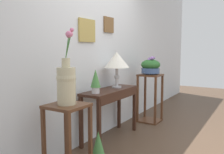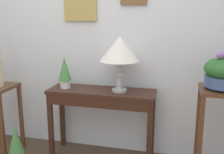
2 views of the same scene
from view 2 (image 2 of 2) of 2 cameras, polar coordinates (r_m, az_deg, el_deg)
The scene contains 6 objects.
back_wall_with_art at distance 2.89m, azimuth -1.88°, elevation 11.33°, with size 9.00×0.13×2.80m.
console_table at distance 2.74m, azimuth -2.35°, elevation -5.39°, with size 1.09×0.35×0.75m.
table_lamp at distance 2.59m, azimuth 1.62°, elevation 5.72°, with size 0.38×0.38×0.54m.
potted_plant_on_console at distance 2.80m, azimuth -10.01°, elevation 1.15°, with size 0.13×0.13×0.32m.
pedestal_stand_right at distance 2.60m, azimuth 21.74°, elevation -11.70°, with size 0.39×0.39×0.88m.
potted_plant_floor at distance 2.95m, azimuth -19.75°, elevation -13.11°, with size 0.16×0.16×0.41m.
Camera 2 is at (0.79, -1.32, 1.49)m, focal length 43.01 mm.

